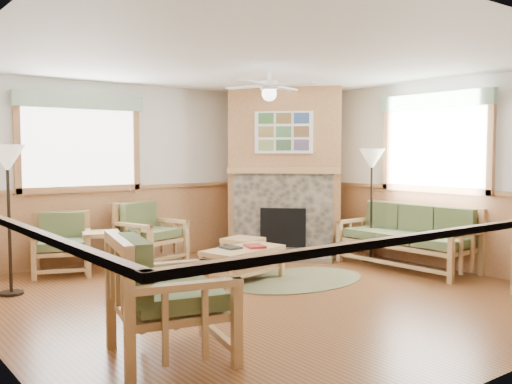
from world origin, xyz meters
TOP-DOWN VIEW (x-y plane):
  - floor at (0.00, 0.00)m, footprint 6.00×6.00m
  - ceiling at (0.00, 0.00)m, footprint 6.00×6.00m
  - wall_back at (0.00, 3.00)m, footprint 6.00×0.02m
  - wall_right at (3.00, 0.00)m, footprint 0.02×6.00m
  - wainscot at (0.00, 0.00)m, footprint 6.00×6.00m
  - fireplace at (2.05, 2.05)m, footprint 3.11×3.11m
  - window_back at (-1.10, 2.96)m, footprint 1.90×0.16m
  - window_right at (2.96, -0.20)m, footprint 0.16×1.90m
  - ceiling_fan at (0.30, 0.30)m, footprint 1.59×1.59m
  - sofa at (2.55, -0.04)m, footprint 2.00×0.87m
  - armchair_back_left at (-1.53, 2.55)m, footprint 0.95×0.95m
  - armchair_back_right at (-0.19, 2.54)m, footprint 1.01×1.01m
  - armchair_left at (-1.88, -1.17)m, footprint 1.09×1.09m
  - coffee_table at (0.18, 0.68)m, footprint 1.19×0.78m
  - end_table_chairs at (-1.02, 2.43)m, footprint 0.62×0.60m
  - footstool at (0.73, 1.45)m, footprint 0.62×0.62m
  - braided_rug at (0.78, 0.33)m, footprint 2.52×2.52m
  - floor_lamp_left at (-2.38, 1.78)m, footprint 0.46×0.46m
  - floor_lamp_right at (2.55, 0.63)m, footprint 0.42×0.42m
  - book_red at (0.33, 0.63)m, footprint 0.30×0.35m
  - book_dark at (0.03, 0.75)m, footprint 0.21×0.28m

SIDE VIEW (x-z plane):
  - floor at x=0.00m, z-range -0.01..0.00m
  - braided_rug at x=0.78m, z-range 0.00..0.01m
  - footstool at x=0.73m, z-range 0.00..0.43m
  - coffee_table at x=0.18m, z-range 0.00..0.44m
  - end_table_chairs at x=-1.02m, z-range 0.00..0.56m
  - armchair_back_left at x=-1.53m, z-range 0.00..0.84m
  - sofa at x=2.55m, z-range 0.00..0.91m
  - armchair_back_right at x=-0.19m, z-range 0.00..0.91m
  - book_dark at x=0.03m, z-range 0.45..0.48m
  - book_red at x=0.33m, z-range 0.45..0.48m
  - armchair_left at x=-1.88m, z-range 0.00..1.01m
  - wainscot at x=0.00m, z-range 0.00..1.10m
  - floor_lamp_right at x=2.55m, z-range 0.00..1.73m
  - floor_lamp_left at x=-2.38m, z-range 0.00..1.77m
  - wall_back at x=0.00m, z-range 0.00..2.70m
  - wall_right at x=3.00m, z-range 0.00..2.70m
  - fireplace at x=2.05m, z-range 0.00..2.70m
  - window_back at x=-1.10m, z-range 1.78..3.28m
  - window_right at x=2.96m, z-range 1.78..3.28m
  - ceiling_fan at x=0.30m, z-range 2.48..2.84m
  - ceiling at x=0.00m, z-range 2.70..2.71m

